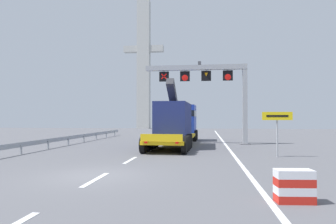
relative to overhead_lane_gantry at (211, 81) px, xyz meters
name	(u,v)px	position (x,y,z in m)	size (l,w,h in m)	color
ground	(94,176)	(-4.98, -15.42, -5.62)	(112.00, 112.00, 0.00)	#5B5B60
lane_markings	(163,142)	(-4.63, 2.14, -5.61)	(0.20, 49.73, 0.01)	silver
edge_line_right	(228,148)	(1.22, -3.42, -5.61)	(0.20, 63.00, 0.01)	silver
overhead_lane_gantry	(211,81)	(0.00, 0.00, 0.00)	(9.35, 0.90, 7.43)	#9EA0A5
heavy_haul_truck_yellow	(178,122)	(-2.98, -0.47, -3.63)	(3.42, 14.13, 5.30)	yellow
exit_sign_yellow	(277,122)	(3.72, -8.54, -3.55)	(1.75, 0.15, 2.69)	#9EA0A5
crash_barrier_striped	(294,186)	(1.87, -18.42, -5.17)	(1.04, 0.58, 0.90)	red
guardrail_left	(68,138)	(-12.33, -2.50, -5.06)	(0.13, 29.84, 0.76)	#999EA3
bridge_pylon_distant	(144,63)	(-14.30, 38.84, 9.24)	(9.00, 2.00, 28.94)	#B7B7B2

